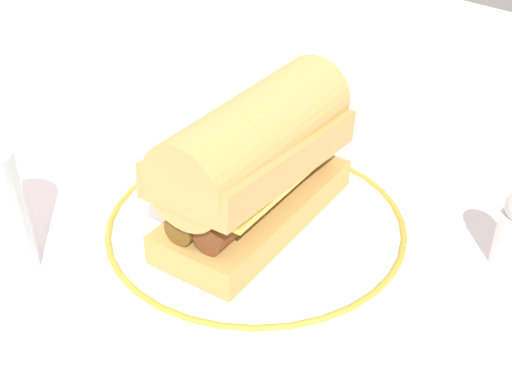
% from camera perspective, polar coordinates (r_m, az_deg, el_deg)
% --- Properties ---
extents(ground_plane, '(1.50, 1.50, 0.00)m').
position_cam_1_polar(ground_plane, '(0.60, -1.16, -3.36)').
color(ground_plane, silver).
extents(plate, '(0.29, 0.29, 0.01)m').
position_cam_1_polar(plate, '(0.59, 0.00, -3.01)').
color(plate, white).
rests_on(plate, ground_plane).
extents(sausage_sandwich, '(0.21, 0.12, 0.12)m').
position_cam_1_polar(sausage_sandwich, '(0.55, 0.00, 2.90)').
color(sausage_sandwich, tan).
rests_on(sausage_sandwich, plate).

